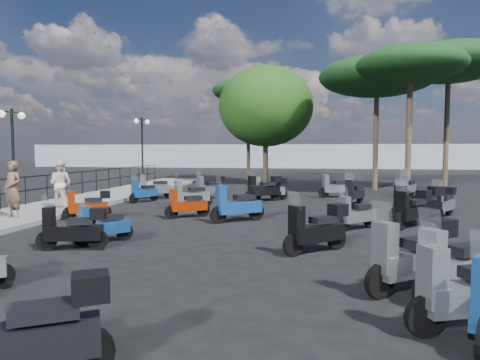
% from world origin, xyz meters
% --- Properties ---
extents(ground, '(120.00, 120.00, 0.00)m').
position_xyz_m(ground, '(0.00, 0.00, 0.00)').
color(ground, black).
rests_on(ground, ground).
extents(sidewalk, '(3.00, 30.00, 0.15)m').
position_xyz_m(sidewalk, '(-6.50, 3.00, 0.07)').
color(sidewalk, slate).
rests_on(sidewalk, ground).
extents(railing, '(0.04, 26.04, 1.10)m').
position_xyz_m(railing, '(-7.80, 2.80, 0.90)').
color(railing, black).
rests_on(railing, sidewalk).
extents(lamp_post_1, '(0.42, 1.04, 3.58)m').
position_xyz_m(lamp_post_1, '(-7.26, 0.81, 2.19)').
color(lamp_post_1, black).
rests_on(lamp_post_1, sidewalk).
extents(lamp_post_2, '(0.64, 1.17, 4.19)m').
position_xyz_m(lamp_post_2, '(-7.53, 13.00, 2.54)').
color(lamp_post_2, black).
rests_on(lamp_post_2, sidewalk).
extents(woman, '(0.74, 0.58, 1.79)m').
position_xyz_m(woman, '(-6.12, -0.74, 1.04)').
color(woman, brown).
rests_on(woman, sidewalk).
extents(pedestrian_far, '(0.86, 0.67, 1.74)m').
position_xyz_m(pedestrian_far, '(-6.07, 1.75, 1.02)').
color(pedestrian_far, beige).
rests_on(pedestrian_far, sidewalk).
extents(scooter_2, '(1.43, 0.86, 1.23)m').
position_xyz_m(scooter_2, '(-4.08, 0.14, 0.46)').
color(scooter_2, black).
rests_on(scooter_2, ground).
extents(scooter_3, '(1.34, 1.02, 1.26)m').
position_xyz_m(scooter_3, '(-1.01, 1.02, 0.44)').
color(scooter_3, black).
rests_on(scooter_3, ground).
extents(scooter_4, '(1.76, 0.75, 1.43)m').
position_xyz_m(scooter_4, '(-4.14, 6.23, 0.50)').
color(scooter_4, black).
rests_on(scooter_4, ground).
extents(scooter_5, '(0.90, 1.42, 1.25)m').
position_xyz_m(scooter_5, '(-4.12, 4.88, 0.43)').
color(scooter_5, black).
rests_on(scooter_5, ground).
extents(scooter_7, '(1.57, 0.65, 1.27)m').
position_xyz_m(scooter_7, '(-2.16, -3.92, 0.48)').
color(scooter_7, black).
rests_on(scooter_7, ground).
extents(scooter_8, '(1.04, 1.21, 1.20)m').
position_xyz_m(scooter_8, '(-1.86, -3.13, 0.42)').
color(scooter_8, black).
rests_on(scooter_8, ground).
extents(scooter_9, '(1.44, 1.14, 1.38)m').
position_xyz_m(scooter_9, '(-1.58, 3.43, 0.48)').
color(scooter_9, black).
rests_on(scooter_9, ground).
extents(scooter_10, '(1.21, 1.43, 1.37)m').
position_xyz_m(scooter_10, '(-1.59, 6.63, 0.52)').
color(scooter_10, black).
rests_on(scooter_10, ground).
extents(scooter_11, '(1.57, 1.06, 1.39)m').
position_xyz_m(scooter_11, '(0.48, -9.17, 0.52)').
color(scooter_11, black).
rests_on(scooter_11, ground).
extents(scooter_12, '(1.43, 1.26, 1.39)m').
position_xyz_m(scooter_12, '(3.27, -3.21, 0.52)').
color(scooter_12, black).
rests_on(scooter_12, ground).
extents(scooter_13, '(1.59, 1.28, 1.49)m').
position_xyz_m(scooter_13, '(0.85, 0.53, 0.56)').
color(scooter_13, black).
rests_on(scooter_13, ground).
extents(scooter_14, '(1.64, 0.79, 1.35)m').
position_xyz_m(scooter_14, '(1.23, 6.53, 0.51)').
color(scooter_14, black).
rests_on(scooter_14, ground).
extents(scooter_15, '(1.57, 1.27, 1.47)m').
position_xyz_m(scooter_15, '(1.02, 6.02, 0.55)').
color(scooter_15, black).
rests_on(scooter_15, ground).
extents(scooter_16, '(1.59, 1.29, 1.49)m').
position_xyz_m(scooter_16, '(4.75, -5.61, 0.56)').
color(scooter_16, black).
rests_on(scooter_16, ground).
extents(scooter_18, '(1.23, 1.12, 1.25)m').
position_xyz_m(scooter_18, '(4.39, -0.27, 0.43)').
color(scooter_18, black).
rests_on(scooter_18, ground).
extents(scooter_19, '(1.29, 1.46, 1.42)m').
position_xyz_m(scooter_19, '(6.05, 0.38, 0.53)').
color(scooter_19, black).
rests_on(scooter_19, ground).
extents(scooter_20, '(0.94, 1.56, 1.35)m').
position_xyz_m(scooter_20, '(4.87, 5.63, 0.47)').
color(scooter_20, black).
rests_on(scooter_20, ground).
extents(scooter_21, '(1.69, 0.85, 1.41)m').
position_xyz_m(scooter_21, '(4.23, 8.11, 0.49)').
color(scooter_21, black).
rests_on(scooter_21, ground).
extents(scooter_22, '(1.70, 0.87, 1.42)m').
position_xyz_m(scooter_22, '(5.08, -7.12, 0.49)').
color(scooter_22, black).
rests_on(scooter_22, ground).
extents(scooter_23, '(1.52, 1.16, 1.43)m').
position_xyz_m(scooter_23, '(5.31, -5.91, 0.50)').
color(scooter_23, black).
rests_on(scooter_23, ground).
extents(scooter_24, '(1.77, 0.98, 1.50)m').
position_xyz_m(scooter_24, '(6.40, 1.32, 0.56)').
color(scooter_24, black).
rests_on(scooter_24, ground).
extents(scooter_25, '(1.08, 1.44, 1.31)m').
position_xyz_m(scooter_25, '(7.51, 2.55, 0.49)').
color(scooter_25, black).
rests_on(scooter_25, ground).
extents(scooter_26, '(0.97, 1.54, 1.36)m').
position_xyz_m(scooter_26, '(7.63, 8.70, 0.47)').
color(scooter_26, black).
rests_on(scooter_26, ground).
extents(broadleaf_tree, '(6.29, 6.29, 7.84)m').
position_xyz_m(broadleaf_tree, '(0.01, 15.80, 5.16)').
color(broadleaf_tree, '#38281E').
rests_on(broadleaf_tree, ground).
extents(pine_0, '(6.54, 6.54, 7.57)m').
position_xyz_m(pine_0, '(6.67, 12.76, 6.41)').
color(pine_0, '#38281E').
rests_on(pine_0, ground).
extents(pine_1, '(6.34, 6.34, 8.31)m').
position_xyz_m(pine_1, '(10.66, 13.52, 7.17)').
color(pine_1, '#38281E').
rests_on(pine_1, ground).
extents(pine_2, '(5.42, 5.42, 7.65)m').
position_xyz_m(pine_2, '(-1.69, 19.31, 6.67)').
color(pine_2, '#38281E').
rests_on(pine_2, ground).
extents(pine_3, '(5.33, 5.33, 7.42)m').
position_xyz_m(pine_3, '(7.87, 9.94, 6.45)').
color(pine_3, '#38281E').
rests_on(pine_3, ground).
extents(distant_hills, '(70.00, 8.00, 3.00)m').
position_xyz_m(distant_hills, '(0.00, 45.00, 1.50)').
color(distant_hills, gray).
rests_on(distant_hills, ground).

